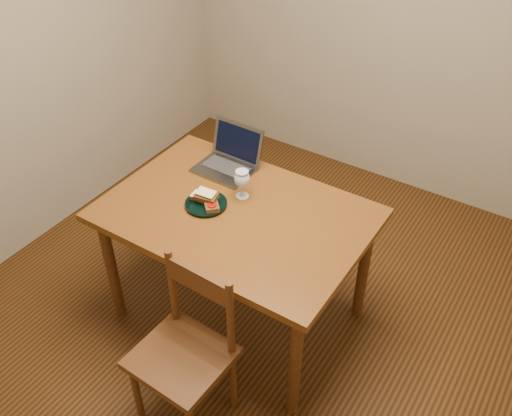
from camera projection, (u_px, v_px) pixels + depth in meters
The scene contains 11 objects.
floor at pixel (266, 308), 3.32m from camera, with size 3.20×3.20×0.02m, color black.
back_wall at pixel (406, 3), 3.56m from camera, with size 3.20×0.02×2.60m, color gray.
left_wall at pixel (25, 32), 3.19m from camera, with size 0.02×3.20×2.60m, color gray.
table at pixel (236, 225), 2.88m from camera, with size 1.30×0.90×0.74m.
chair at pixel (184, 347), 2.51m from camera, with size 0.42×0.40×0.43m.
plate at pixel (206, 204), 2.86m from camera, with size 0.21×0.21×0.02m, color black.
sandwich_cheese at pixel (201, 197), 2.86m from camera, with size 0.10×0.06×0.03m, color #381E0C, non-canonical shape.
sandwich_tomato at pixel (211, 204), 2.82m from camera, with size 0.11×0.07×0.03m, color #381E0C, non-canonical shape.
sandwich_top at pixel (206, 195), 2.83m from camera, with size 0.11×0.07×0.04m, color #381E0C, non-canonical shape.
milk_glass at pixel (242, 184), 2.87m from camera, with size 0.08×0.08×0.16m, color white, non-canonical shape.
laptop at pixel (230, 157), 3.10m from camera, with size 0.31×0.29×0.22m.
Camera 1 is at (1.16, -1.90, 2.51)m, focal length 40.00 mm.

